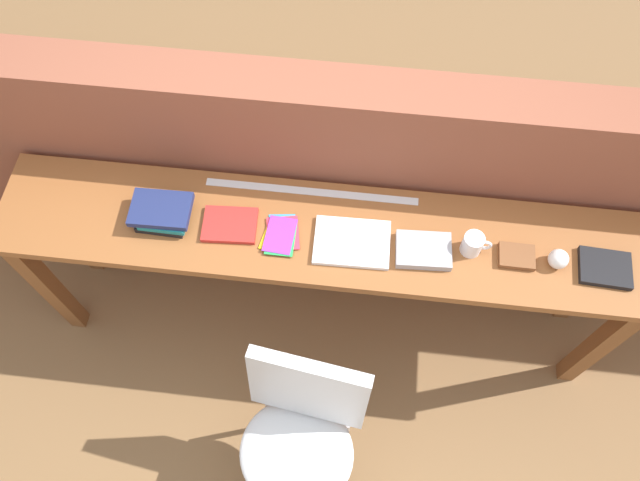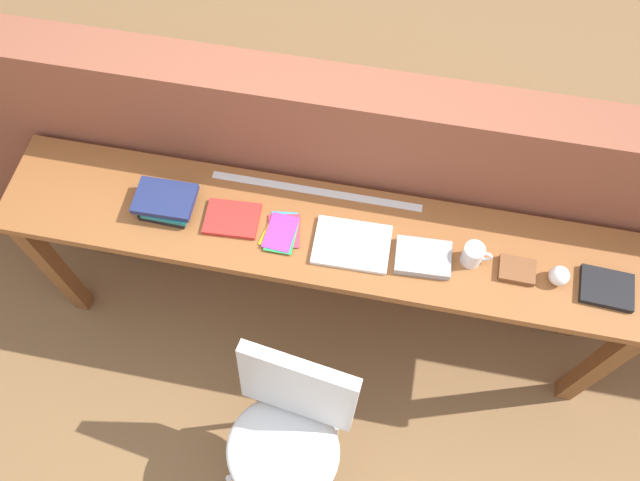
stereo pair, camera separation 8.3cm
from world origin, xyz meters
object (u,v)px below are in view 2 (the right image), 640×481
object	(u,v)px
leather_journal_brown	(517,270)
book_repair_rightmost	(607,288)
pamphlet_pile_colourful	(282,232)
sports_ball_small	(559,276)
chair_white_moulded	(288,429)
book_stack_leftmost	(167,202)
magazine_cycling	(232,219)
book_open_centre	(352,245)
mug	(473,255)

from	to	relation	value
leather_journal_brown	book_repair_rightmost	distance (m)	0.32
pamphlet_pile_colourful	sports_ball_small	size ratio (longest dim) A/B	2.52
chair_white_moulded	book_stack_leftmost	xyz separation A→B (m)	(-0.60, 0.66, 0.39)
sports_ball_small	pamphlet_pile_colourful	bearing A→B (deg)	179.91
chair_white_moulded	sports_ball_small	bearing A→B (deg)	36.10
leather_journal_brown	pamphlet_pile_colourful	bearing A→B (deg)	-178.99
magazine_cycling	pamphlet_pile_colourful	world-z (taller)	magazine_cycling
chair_white_moulded	book_open_centre	world-z (taller)	book_open_centre
book_repair_rightmost	sports_ball_small	bearing A→B (deg)	-178.61
chair_white_moulded	leather_journal_brown	distance (m)	1.04
magazine_cycling	mug	xyz separation A→B (m)	(0.90, 0.00, 0.04)
book_open_centre	mug	xyz separation A→B (m)	(0.44, 0.02, 0.04)
magazine_cycling	chair_white_moulded	bearing A→B (deg)	-65.67
chair_white_moulded	book_stack_leftmost	size ratio (longest dim) A/B	3.92
mug	leather_journal_brown	xyz separation A→B (m)	(0.17, -0.01, -0.03)
book_stack_leftmost	sports_ball_small	xyz separation A→B (m)	(1.46, -0.03, -0.00)
chair_white_moulded	mug	world-z (taller)	mug
book_stack_leftmost	sports_ball_small	size ratio (longest dim) A/B	3.09
mug	leather_journal_brown	size ratio (longest dim) A/B	0.85
book_open_centre	leather_journal_brown	bearing A→B (deg)	-0.30
magazine_cycling	book_open_centre	world-z (taller)	same
chair_white_moulded	leather_journal_brown	size ratio (longest dim) A/B	6.86
book_stack_leftmost	leather_journal_brown	distance (m)	1.32
chair_white_moulded	sports_ball_small	world-z (taller)	sports_ball_small
magazine_cycling	book_open_centre	distance (m)	0.46
pamphlet_pile_colourful	book_repair_rightmost	size ratio (longest dim) A/B	1.00
book_open_centre	sports_ball_small	bearing A→B (deg)	-1.02
book_open_centre	mug	bearing A→B (deg)	1.97
book_stack_leftmost	pamphlet_pile_colourful	xyz separation A→B (m)	(0.45, -0.03, -0.03)
leather_journal_brown	magazine_cycling	bearing A→B (deg)	179.92
pamphlet_pile_colourful	mug	distance (m)	0.71
book_stack_leftmost	book_open_centre	distance (m)	0.72
chair_white_moulded	book_repair_rightmost	distance (m)	1.27
magazine_cycling	book_open_centre	bearing A→B (deg)	-6.16
pamphlet_pile_colourful	book_open_centre	size ratio (longest dim) A/B	0.66
pamphlet_pile_colourful	sports_ball_small	xyz separation A→B (m)	(1.02, -0.00, 0.03)
sports_ball_small	book_stack_leftmost	bearing A→B (deg)	178.94
pamphlet_pile_colourful	leather_journal_brown	xyz separation A→B (m)	(0.87, 0.01, 0.00)
leather_journal_brown	book_open_centre	bearing A→B (deg)	-178.48
book_stack_leftmost	sports_ball_small	world-z (taller)	same
chair_white_moulded	book_open_centre	distance (m)	0.74
pamphlet_pile_colourful	book_repair_rightmost	xyz separation A→B (m)	(1.19, -0.01, 0.00)
book_stack_leftmost	book_open_centre	xyz separation A→B (m)	(0.72, -0.03, -0.03)
book_repair_rightmost	magazine_cycling	bearing A→B (deg)	-178.19
book_stack_leftmost	chair_white_moulded	bearing A→B (deg)	-47.94
chair_white_moulded	book_repair_rightmost	size ratio (longest dim) A/B	4.80
book_stack_leftmost	book_open_centre	bearing A→B (deg)	-2.34
book_stack_leftmost	book_open_centre	world-z (taller)	book_stack_leftmost
book_stack_leftmost	pamphlet_pile_colourful	distance (m)	0.45
book_stack_leftmost	book_repair_rightmost	distance (m)	1.64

